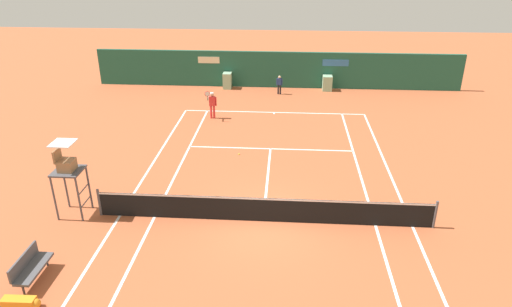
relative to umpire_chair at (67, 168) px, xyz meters
name	(u,v)px	position (x,y,z in m)	size (l,w,h in m)	color
ground_plane	(264,212)	(6.99, 0.55, -1.89)	(80.00, 80.00, 0.01)	#B25633
tennis_net	(263,209)	(6.99, -0.02, -1.38)	(12.10, 0.10, 1.07)	#4C4C51
sponsor_back_wall	(277,70)	(6.99, 16.95, -0.69)	(25.00, 1.02, 2.47)	#1E5642
umpire_chair	(67,168)	(0.00, 0.00, 0.00)	(1.00, 1.00, 2.87)	#47474C
player_bench	(30,266)	(0.31, -3.66, -1.38)	(0.54, 1.51, 0.88)	#38383D
equipment_bag	(23,303)	(0.63, -4.80, -1.73)	(1.05, 0.32, 0.32)	orange
player_on_baseline	(212,103)	(3.50, 10.44, -0.97)	(0.56, 0.67, 1.76)	red
ball_kid_centre_post	(279,84)	(7.21, 15.32, -1.17)	(0.42, 0.20, 1.26)	black
tennis_ball_mid_court	(239,154)	(5.52, 5.59, -1.85)	(0.07, 0.07, 0.07)	#CCE033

